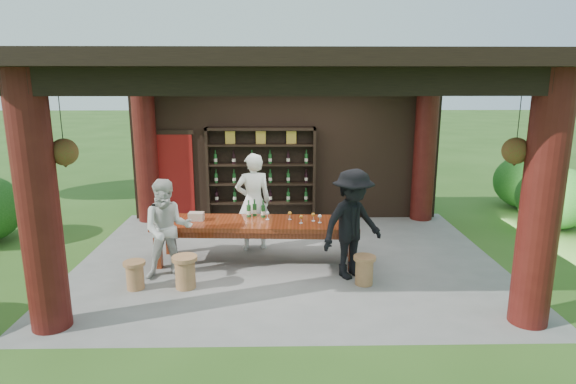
{
  "coord_description": "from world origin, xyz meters",
  "views": [
    {
      "loc": [
        -0.16,
        -8.22,
        3.15
      ],
      "look_at": [
        0.0,
        0.4,
        1.15
      ],
      "focal_mm": 30.0,
      "sensor_mm": 36.0,
      "label": 1
    }
  ],
  "objects_px": {
    "stool_near_right": "(364,269)",
    "stool_far_left": "(135,274)",
    "stool_near_left": "(185,271)",
    "tasting_table": "(256,227)",
    "wine_shelf": "(261,175)",
    "guest_man": "(352,224)",
    "napkin_basket": "(196,216)",
    "guest_woman": "(168,229)",
    "host": "(253,202)"
  },
  "relations": [
    {
      "from": "tasting_table",
      "to": "napkin_basket",
      "type": "bearing_deg",
      "value": 175.9
    },
    {
      "from": "stool_near_left",
      "to": "stool_far_left",
      "type": "distance_m",
      "value": 0.77
    },
    {
      "from": "host",
      "to": "wine_shelf",
      "type": "bearing_deg",
      "value": -105.6
    },
    {
      "from": "stool_far_left",
      "to": "guest_woman",
      "type": "height_order",
      "value": "guest_woman"
    },
    {
      "from": "guest_woman",
      "to": "napkin_basket",
      "type": "height_order",
      "value": "guest_woman"
    },
    {
      "from": "host",
      "to": "guest_man",
      "type": "bearing_deg",
      "value": 126.98
    },
    {
      "from": "tasting_table",
      "to": "guest_woman",
      "type": "relative_size",
      "value": 2.18
    },
    {
      "from": "wine_shelf",
      "to": "host",
      "type": "height_order",
      "value": "wine_shelf"
    },
    {
      "from": "stool_far_left",
      "to": "guest_woman",
      "type": "relative_size",
      "value": 0.27
    },
    {
      "from": "tasting_table",
      "to": "napkin_basket",
      "type": "relative_size",
      "value": 13.8
    },
    {
      "from": "stool_near_right",
      "to": "stool_near_left",
      "type": "bearing_deg",
      "value": -178.28
    },
    {
      "from": "tasting_table",
      "to": "wine_shelf",
      "type": "bearing_deg",
      "value": 89.89
    },
    {
      "from": "host",
      "to": "napkin_basket",
      "type": "height_order",
      "value": "host"
    },
    {
      "from": "tasting_table",
      "to": "napkin_basket",
      "type": "height_order",
      "value": "napkin_basket"
    },
    {
      "from": "host",
      "to": "guest_man",
      "type": "relative_size",
      "value": 1.03
    },
    {
      "from": "wine_shelf",
      "to": "stool_far_left",
      "type": "xyz_separation_m",
      "value": [
        -1.83,
        -3.69,
        -0.84
      ]
    },
    {
      "from": "stool_near_left",
      "to": "stool_near_right",
      "type": "bearing_deg",
      "value": 1.72
    },
    {
      "from": "stool_near_left",
      "to": "host",
      "type": "bearing_deg",
      "value": 61.52
    },
    {
      "from": "stool_near_right",
      "to": "stool_far_left",
      "type": "xyz_separation_m",
      "value": [
        -3.57,
        -0.11,
        -0.01
      ]
    },
    {
      "from": "stool_near_right",
      "to": "guest_man",
      "type": "xyz_separation_m",
      "value": [
        -0.16,
        0.31,
        0.65
      ]
    },
    {
      "from": "wine_shelf",
      "to": "stool_near_left",
      "type": "bearing_deg",
      "value": -106.07
    },
    {
      "from": "guest_woman",
      "to": "napkin_basket",
      "type": "bearing_deg",
      "value": 53.81
    },
    {
      "from": "stool_near_left",
      "to": "guest_man",
      "type": "height_order",
      "value": "guest_man"
    },
    {
      "from": "stool_near_left",
      "to": "stool_far_left",
      "type": "xyz_separation_m",
      "value": [
        -0.77,
        -0.02,
        -0.04
      ]
    },
    {
      "from": "tasting_table",
      "to": "host",
      "type": "relative_size",
      "value": 1.94
    },
    {
      "from": "tasting_table",
      "to": "guest_man",
      "type": "relative_size",
      "value": 2.0
    },
    {
      "from": "stool_near_right",
      "to": "host",
      "type": "distance_m",
      "value": 2.59
    },
    {
      "from": "guest_woman",
      "to": "wine_shelf",
      "type": "bearing_deg",
      "value": 54.42
    },
    {
      "from": "stool_near_right",
      "to": "stool_far_left",
      "type": "relative_size",
      "value": 1.05
    },
    {
      "from": "guest_man",
      "to": "napkin_basket",
      "type": "relative_size",
      "value": 6.91
    },
    {
      "from": "wine_shelf",
      "to": "stool_far_left",
      "type": "distance_m",
      "value": 4.21
    },
    {
      "from": "stool_far_left",
      "to": "guest_woman",
      "type": "distance_m",
      "value": 0.85
    },
    {
      "from": "guest_man",
      "to": "stool_far_left",
      "type": "bearing_deg",
      "value": 154.8
    },
    {
      "from": "stool_near_right",
      "to": "guest_woman",
      "type": "relative_size",
      "value": 0.28
    },
    {
      "from": "stool_near_left",
      "to": "guest_man",
      "type": "xyz_separation_m",
      "value": [
        2.64,
        0.39,
        0.62
      ]
    },
    {
      "from": "guest_woman",
      "to": "stool_near_left",
      "type": "bearing_deg",
      "value": -64.15
    },
    {
      "from": "stool_near_left",
      "to": "host",
      "type": "height_order",
      "value": "host"
    },
    {
      "from": "stool_far_left",
      "to": "guest_man",
      "type": "distance_m",
      "value": 3.5
    },
    {
      "from": "stool_far_left",
      "to": "napkin_basket",
      "type": "xyz_separation_m",
      "value": [
        0.77,
        1.2,
        0.58
      ]
    },
    {
      "from": "tasting_table",
      "to": "stool_near_right",
      "type": "distance_m",
      "value": 2.06
    },
    {
      "from": "stool_near_right",
      "to": "guest_man",
      "type": "distance_m",
      "value": 0.74
    },
    {
      "from": "tasting_table",
      "to": "host",
      "type": "xyz_separation_m",
      "value": [
        -0.08,
        0.69,
        0.29
      ]
    },
    {
      "from": "napkin_basket",
      "to": "tasting_table",
      "type": "bearing_deg",
      "value": -4.1
    },
    {
      "from": "wine_shelf",
      "to": "host",
      "type": "relative_size",
      "value": 1.32
    },
    {
      "from": "guest_man",
      "to": "stool_near_right",
      "type": "bearing_deg",
      "value": -94.64
    },
    {
      "from": "wine_shelf",
      "to": "stool_near_right",
      "type": "distance_m",
      "value": 4.07
    },
    {
      "from": "stool_near_left",
      "to": "stool_near_right",
      "type": "xyz_separation_m",
      "value": [
        2.8,
        0.08,
        -0.03
      ]
    },
    {
      "from": "host",
      "to": "guest_man",
      "type": "height_order",
      "value": "host"
    },
    {
      "from": "stool_far_left",
      "to": "wine_shelf",
      "type": "bearing_deg",
      "value": 63.66
    },
    {
      "from": "tasting_table",
      "to": "stool_near_left",
      "type": "height_order",
      "value": "tasting_table"
    }
  ]
}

